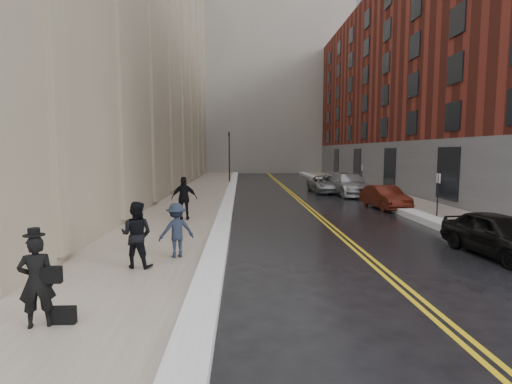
{
  "coord_description": "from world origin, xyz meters",
  "views": [
    {
      "loc": [
        -1.38,
        -10.41,
        3.29
      ],
      "look_at": [
        -0.78,
        5.9,
        1.6
      ],
      "focal_mm": 28.0,
      "sensor_mm": 36.0,
      "label": 1
    }
  ],
  "objects": [
    {
      "name": "pedestrian_b",
      "position": [
        -3.3,
        1.25,
        0.96
      ],
      "size": [
        1.19,
        0.97,
        1.61
      ],
      "primitive_type": "imported",
      "rotation": [
        0.0,
        0.0,
        3.56
      ],
      "color": "#1C2333",
      "rests_on": "sidewalk_left"
    },
    {
      "name": "traffic_signal",
      "position": [
        -2.6,
        30.0,
        3.08
      ],
      "size": [
        0.18,
        0.15,
        5.2
      ],
      "color": "black",
      "rests_on": "ground"
    },
    {
      "name": "building_right",
      "position": [
        17.5,
        23.0,
        9.0
      ],
      "size": [
        14.0,
        50.0,
        18.0
      ],
      "primitive_type": "cube",
      "color": "maroon",
      "rests_on": "ground"
    },
    {
      "name": "parking_sign_far",
      "position": [
        7.9,
        20.0,
        1.36
      ],
      "size": [
        0.06,
        0.35,
        2.23
      ],
      "color": "black",
      "rests_on": "ground"
    },
    {
      "name": "parking_sign_near",
      "position": [
        7.9,
        8.0,
        1.36
      ],
      "size": [
        0.06,
        0.35,
        2.23
      ],
      "color": "black",
      "rests_on": "ground"
    },
    {
      "name": "lane_stripe_a",
      "position": [
        2.38,
        16.0,
        0.0
      ],
      "size": [
        0.12,
        64.0,
        0.01
      ],
      "primitive_type": "cube",
      "color": "gold",
      "rests_on": "ground"
    },
    {
      "name": "car_maroon",
      "position": [
        6.78,
        11.84,
        0.66
      ],
      "size": [
        1.8,
        4.13,
        1.32
      ],
      "primitive_type": "imported",
      "rotation": [
        0.0,
        0.0,
        0.1
      ],
      "color": "#46140C",
      "rests_on": "ground"
    },
    {
      "name": "sidewalk_left",
      "position": [
        -4.5,
        16.0,
        0.07
      ],
      "size": [
        4.0,
        64.0,
        0.15
      ],
      "primitive_type": "cube",
      "color": "gray",
      "rests_on": "ground"
    },
    {
      "name": "ground",
      "position": [
        0.0,
        0.0,
        0.0
      ],
      "size": [
        160.0,
        160.0,
        0.0
      ],
      "primitive_type": "plane",
      "color": "black",
      "rests_on": "ground"
    },
    {
      "name": "lane_stripe_b",
      "position": [
        2.62,
        16.0,
        0.0
      ],
      "size": [
        0.12,
        64.0,
        0.01
      ],
      "primitive_type": "cube",
      "color": "gold",
      "rests_on": "ground"
    },
    {
      "name": "sidewalk_right",
      "position": [
        9.0,
        16.0,
        0.07
      ],
      "size": [
        3.0,
        64.0,
        0.15
      ],
      "primitive_type": "cube",
      "color": "gray",
      "rests_on": "ground"
    },
    {
      "name": "tower_far_left",
      "position": [
        -12.0,
        72.0,
        30.0
      ],
      "size": [
        22.0,
        18.0,
        60.0
      ],
      "primitive_type": "cube",
      "color": "slate",
      "rests_on": "ground"
    },
    {
      "name": "car_silver_near",
      "position": [
        6.58,
        18.75,
        0.82
      ],
      "size": [
        2.77,
        5.83,
        1.64
      ],
      "primitive_type": "imported",
      "rotation": [
        0.0,
        0.0,
        0.08
      ],
      "color": "#A2A4A9",
      "rests_on": "ground"
    },
    {
      "name": "snow_ridge_right",
      "position": [
        7.15,
        16.0,
        0.15
      ],
      "size": [
        0.85,
        60.8,
        0.3
      ],
      "primitive_type": "cube",
      "color": "white",
      "rests_on": "ground"
    },
    {
      "name": "tower_far_right",
      "position": [
        14.0,
        66.0,
        22.0
      ],
      "size": [
        22.0,
        18.0,
        44.0
      ],
      "primitive_type": "cube",
      "color": "slate",
      "rests_on": "ground"
    },
    {
      "name": "tower_far_center",
      "position": [
        1.0,
        56.0,
        26.0
      ],
      "size": [
        28.0,
        16.0,
        52.0
      ],
      "primitive_type": "cube",
      "color": "gray",
      "rests_on": "ground"
    },
    {
      "name": "car_black",
      "position": [
        6.62,
        1.5,
        0.69
      ],
      "size": [
        2.08,
        4.23,
        1.39
      ],
      "primitive_type": "imported",
      "rotation": [
        0.0,
        0.0,
        0.11
      ],
      "color": "black",
      "rests_on": "ground"
    },
    {
      "name": "pedestrian_a",
      "position": [
        -4.21,
        0.24,
        1.05
      ],
      "size": [
        0.98,
        0.82,
        1.79
      ],
      "primitive_type": "imported",
      "rotation": [
        0.0,
        0.0,
        2.97
      ],
      "color": "black",
      "rests_on": "sidewalk_left"
    },
    {
      "name": "pedestrian_c",
      "position": [
        -3.99,
        7.73,
        1.14
      ],
      "size": [
        1.18,
        0.53,
        1.97
      ],
      "primitive_type": "imported",
      "rotation": [
        0.0,
        0.0,
        3.19
      ],
      "color": "black",
      "rests_on": "sidewalk_left"
    },
    {
      "name": "pedestrian_main",
      "position": [
        -5.02,
        -3.41,
        0.98
      ],
      "size": [
        0.7,
        0.57,
        1.66
      ],
      "primitive_type": "imported",
      "rotation": [
        0.0,
        0.0,
        3.46
      ],
      "color": "black",
      "rests_on": "sidewalk_left"
    },
    {
      "name": "snow_ridge_left",
      "position": [
        -2.2,
        16.0,
        0.13
      ],
      "size": [
        0.7,
        60.8,
        0.26
      ],
      "primitive_type": "cube",
      "color": "white",
      "rests_on": "ground"
    },
    {
      "name": "car_silver_far",
      "position": [
        5.26,
        20.76,
        0.66
      ],
      "size": [
        2.33,
        4.82,
        1.32
      ],
      "primitive_type": "imported",
      "rotation": [
        0.0,
        0.0,
        0.03
      ],
      "color": "gray",
      "rests_on": "ground"
    }
  ]
}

